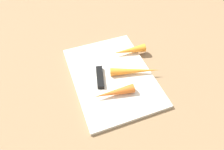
{
  "coord_description": "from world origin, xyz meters",
  "views": [
    {
      "loc": [
        -0.44,
        0.16,
        0.55
      ],
      "look_at": [
        0.0,
        0.0,
        0.01
      ],
      "focal_mm": 33.78,
      "sensor_mm": 36.0,
      "label": 1
    }
  ],
  "objects_px": {
    "carrot_medium": "(114,93)",
    "carrot_shortest": "(129,51)",
    "cutting_board": "(112,76)",
    "knife": "(99,74)",
    "carrot_longest": "(135,71)"
  },
  "relations": [
    {
      "from": "knife",
      "to": "carrot_longest",
      "type": "distance_m",
      "value": 0.12
    },
    {
      "from": "cutting_board",
      "to": "carrot_longest",
      "type": "relative_size",
      "value": 2.14
    },
    {
      "from": "carrot_medium",
      "to": "carrot_shortest",
      "type": "xyz_separation_m",
      "value": [
        0.16,
        -0.12,
        0.0
      ]
    },
    {
      "from": "cutting_board",
      "to": "carrot_shortest",
      "type": "distance_m",
      "value": 0.12
    },
    {
      "from": "carrot_shortest",
      "to": "knife",
      "type": "bearing_deg",
      "value": 30.76
    },
    {
      "from": "cutting_board",
      "to": "knife",
      "type": "bearing_deg",
      "value": 69.3
    },
    {
      "from": "knife",
      "to": "carrot_shortest",
      "type": "relative_size",
      "value": 1.61
    },
    {
      "from": "cutting_board",
      "to": "knife",
      "type": "relative_size",
      "value": 1.81
    },
    {
      "from": "carrot_shortest",
      "to": "carrot_medium",
      "type": "bearing_deg",
      "value": 58.86
    },
    {
      "from": "carrot_longest",
      "to": "knife",
      "type": "bearing_deg",
      "value": 179.67
    },
    {
      "from": "carrot_medium",
      "to": "carrot_shortest",
      "type": "distance_m",
      "value": 0.2
    },
    {
      "from": "cutting_board",
      "to": "carrot_medium",
      "type": "relative_size",
      "value": 2.79
    },
    {
      "from": "knife",
      "to": "carrot_longest",
      "type": "bearing_deg",
      "value": -93.52
    },
    {
      "from": "carrot_medium",
      "to": "cutting_board",
      "type": "bearing_deg",
      "value": -101.64
    },
    {
      "from": "carrot_shortest",
      "to": "cutting_board",
      "type": "bearing_deg",
      "value": 45.03
    }
  ]
}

